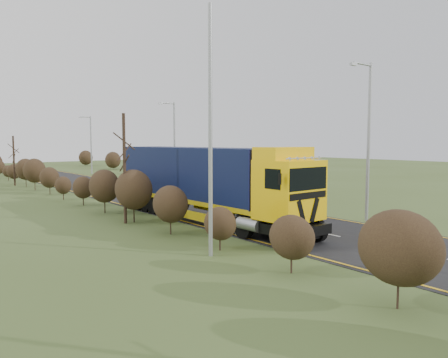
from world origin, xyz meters
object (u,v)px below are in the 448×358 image
lorry (207,179)px  speed_sign (172,174)px  car_blue_sedan (191,178)px  car_red_hatchback (182,179)px  streetlight_near (368,135)px

lorry → speed_sign: size_ratio=7.06×
car_blue_sedan → speed_sign: bearing=47.8°
lorry → car_blue_sedan: (11.16, 18.43, -1.79)m
car_red_hatchback → streetlight_near: 23.64m
car_red_hatchback → streetlight_near: bearing=97.8°
streetlight_near → speed_sign: streetlight_near is taller
car_red_hatchback → speed_sign: (-2.67, -2.58, 0.80)m
lorry → car_red_hatchback: 20.33m
streetlight_near → car_red_hatchback: bearing=84.1°
lorry → car_blue_sedan: bearing=57.1°
car_red_hatchback → streetlight_near: size_ratio=0.47×
car_red_hatchback → car_blue_sedan: (1.55, 0.59, -0.08)m
speed_sign → lorry: bearing=-114.4°
car_red_hatchback → speed_sign: 3.80m
car_blue_sedan → speed_sign: speed_sign is taller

